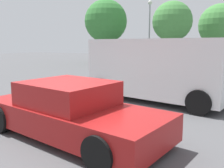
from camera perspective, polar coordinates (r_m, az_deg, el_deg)
name	(u,v)px	position (r m, az deg, el deg)	size (l,w,h in m)	color
ground_plane	(68,131)	(6.09, -10.13, -10.67)	(80.00, 80.00, 0.00)	#515154
sedan_foreground	(71,111)	(5.63, -9.45, -6.23)	(4.70, 2.59, 1.24)	maroon
van_white	(158,68)	(9.05, 10.49, 3.66)	(5.19, 2.93, 2.23)	white
suv_dark	(137,60)	(14.21, 5.85, 5.41)	(5.09, 2.97, 2.04)	gray
light_post_near	(150,21)	(26.85, 8.67, 14.15)	(0.44, 0.44, 6.46)	gray
tree_back_left	(106,21)	(26.32, -1.42, 14.27)	(4.38, 4.38, 6.55)	brown
tree_back_center	(220,25)	(28.58, 23.63, 12.33)	(4.35, 4.35, 6.13)	brown
tree_back_right	(172,21)	(23.39, 13.72, 13.84)	(3.54, 3.54, 5.80)	brown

